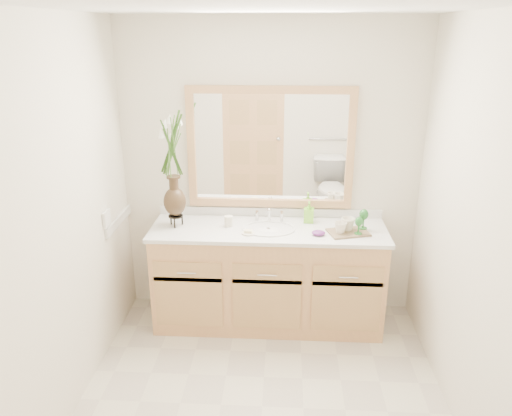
# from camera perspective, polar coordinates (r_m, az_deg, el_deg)

# --- Properties ---
(floor) EXTENTS (2.60, 2.60, 0.00)m
(floor) POSITION_cam_1_polar(r_m,az_deg,el_deg) (3.46, 0.70, -21.74)
(floor) COLOR #BDB1A1
(floor) RESTS_ON ground
(ceiling) EXTENTS (2.40, 2.60, 0.02)m
(ceiling) POSITION_cam_1_polar(r_m,az_deg,el_deg) (2.59, 0.93, 22.08)
(ceiling) COLOR white
(ceiling) RESTS_ON wall_back
(wall_back) EXTENTS (2.40, 0.02, 2.40)m
(wall_back) POSITION_cam_1_polar(r_m,az_deg,el_deg) (4.04, 1.63, 4.07)
(wall_back) COLOR silver
(wall_back) RESTS_ON floor
(wall_front) EXTENTS (2.40, 0.02, 2.40)m
(wall_front) POSITION_cam_1_polar(r_m,az_deg,el_deg) (1.70, -1.32, -20.51)
(wall_front) COLOR silver
(wall_front) RESTS_ON floor
(wall_left) EXTENTS (0.02, 2.60, 2.40)m
(wall_left) POSITION_cam_1_polar(r_m,az_deg,el_deg) (3.10, -21.95, -2.41)
(wall_left) COLOR silver
(wall_left) RESTS_ON floor
(wall_right) EXTENTS (0.02, 2.60, 2.40)m
(wall_right) POSITION_cam_1_polar(r_m,az_deg,el_deg) (3.02, 24.27, -3.38)
(wall_right) COLOR silver
(wall_right) RESTS_ON floor
(vanity) EXTENTS (1.80, 0.55, 0.80)m
(vanity) POSITION_cam_1_polar(r_m,az_deg,el_deg) (4.07, 1.39, -7.93)
(vanity) COLOR tan
(vanity) RESTS_ON floor
(counter) EXTENTS (1.84, 0.57, 0.03)m
(counter) POSITION_cam_1_polar(r_m,az_deg,el_deg) (3.90, 1.45, -2.53)
(counter) COLOR white
(counter) RESTS_ON vanity
(sink) EXTENTS (0.38, 0.34, 0.23)m
(sink) POSITION_cam_1_polar(r_m,az_deg,el_deg) (3.90, 1.43, -3.16)
(sink) COLOR white
(sink) RESTS_ON counter
(mirror) EXTENTS (1.32, 0.04, 0.97)m
(mirror) POSITION_cam_1_polar(r_m,az_deg,el_deg) (3.97, 1.65, 6.83)
(mirror) COLOR white
(mirror) RESTS_ON wall_back
(switch_plate) EXTENTS (0.02, 0.12, 0.12)m
(switch_plate) POSITION_cam_1_polar(r_m,az_deg,el_deg) (3.83, -16.70, -1.17)
(switch_plate) COLOR white
(switch_plate) RESTS_ON wall_left
(flower_vase) EXTENTS (0.20, 0.20, 0.84)m
(flower_vase) POSITION_cam_1_polar(r_m,az_deg,el_deg) (3.82, -9.57, 5.99)
(flower_vase) COLOR black
(flower_vase) RESTS_ON counter
(tumbler) EXTENTS (0.07, 0.07, 0.08)m
(tumbler) POSITION_cam_1_polar(r_m,az_deg,el_deg) (3.92, -3.17, -1.51)
(tumbler) COLOR silver
(tumbler) RESTS_ON counter
(soap_dish) EXTENTS (0.10, 0.10, 0.03)m
(soap_dish) POSITION_cam_1_polar(r_m,az_deg,el_deg) (3.78, -0.90, -2.84)
(soap_dish) COLOR silver
(soap_dish) RESTS_ON counter
(soap_bottle) EXTENTS (0.08, 0.08, 0.16)m
(soap_bottle) POSITION_cam_1_polar(r_m,az_deg,el_deg) (4.01, 6.07, -0.57)
(soap_bottle) COLOR #7DDC33
(soap_bottle) RESTS_ON counter
(purple_dish) EXTENTS (0.11, 0.09, 0.04)m
(purple_dish) POSITION_cam_1_polar(r_m,az_deg,el_deg) (3.79, 7.16, -2.84)
(purple_dish) COLOR #642571
(purple_dish) RESTS_ON counter
(tray) EXTENTS (0.34, 0.27, 0.01)m
(tray) POSITION_cam_1_polar(r_m,az_deg,el_deg) (3.86, 10.50, -2.76)
(tray) COLOR brown
(tray) RESTS_ON counter
(mug_left) EXTENTS (0.09, 0.09, 0.09)m
(mug_left) POSITION_cam_1_polar(r_m,az_deg,el_deg) (3.80, 9.63, -2.18)
(mug_left) COLOR silver
(mug_left) RESTS_ON tray
(mug_right) EXTENTS (0.11, 0.10, 0.11)m
(mug_right) POSITION_cam_1_polar(r_m,az_deg,el_deg) (3.86, 10.46, -1.77)
(mug_right) COLOR silver
(mug_right) RESTS_ON tray
(goblet_front) EXTENTS (0.06, 0.06, 0.13)m
(goblet_front) POSITION_cam_1_polar(r_m,az_deg,el_deg) (3.79, 11.68, -1.63)
(goblet_front) COLOR #236B28
(goblet_front) RESTS_ON tray
(goblet_back) EXTENTS (0.07, 0.07, 0.16)m
(goblet_back) POSITION_cam_1_polar(r_m,az_deg,el_deg) (3.90, 12.22, -0.86)
(goblet_back) COLOR #236B28
(goblet_back) RESTS_ON tray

